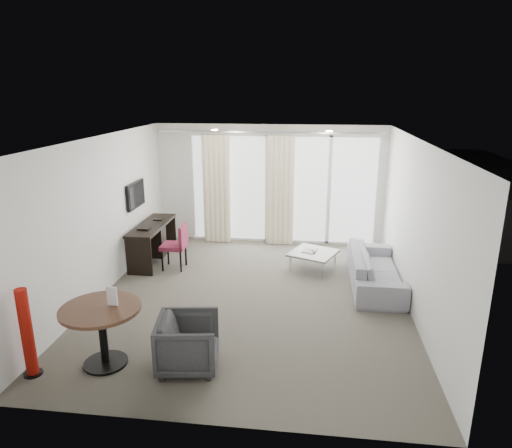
# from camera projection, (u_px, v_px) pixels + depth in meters

# --- Properties ---
(floor) EXTENTS (5.00, 6.00, 0.00)m
(floor) POSITION_uv_depth(u_px,v_px,m) (252.00, 298.00, 7.53)
(floor) COLOR #524E44
(floor) RESTS_ON ground
(ceiling) EXTENTS (5.00, 6.00, 0.00)m
(ceiling) POSITION_uv_depth(u_px,v_px,m) (251.00, 139.00, 6.80)
(ceiling) COLOR white
(ceiling) RESTS_ON ground
(wall_left) EXTENTS (0.00, 6.00, 2.60)m
(wall_left) POSITION_uv_depth(u_px,v_px,m) (100.00, 217.00, 7.46)
(wall_left) COLOR silver
(wall_left) RESTS_ON ground
(wall_right) EXTENTS (0.00, 6.00, 2.60)m
(wall_right) POSITION_uv_depth(u_px,v_px,m) (415.00, 228.00, 6.87)
(wall_right) COLOR silver
(wall_right) RESTS_ON ground
(wall_front) EXTENTS (5.00, 0.00, 2.60)m
(wall_front) POSITION_uv_depth(u_px,v_px,m) (209.00, 311.00, 4.31)
(wall_front) COLOR silver
(wall_front) RESTS_ON ground
(window_panel) EXTENTS (4.00, 0.02, 2.38)m
(window_panel) POSITION_uv_depth(u_px,v_px,m) (283.00, 189.00, 10.00)
(window_panel) COLOR white
(window_panel) RESTS_ON ground
(window_frame) EXTENTS (4.10, 0.06, 2.44)m
(window_frame) POSITION_uv_depth(u_px,v_px,m) (283.00, 190.00, 9.98)
(window_frame) COLOR white
(window_frame) RESTS_ON ground
(curtain_left) EXTENTS (0.60, 0.20, 2.38)m
(curtain_left) POSITION_uv_depth(u_px,v_px,m) (217.00, 189.00, 10.01)
(curtain_left) COLOR beige
(curtain_left) RESTS_ON ground
(curtain_right) EXTENTS (0.60, 0.20, 2.38)m
(curtain_right) POSITION_uv_depth(u_px,v_px,m) (280.00, 191.00, 9.85)
(curtain_right) COLOR beige
(curtain_right) RESTS_ON ground
(curtain_track) EXTENTS (4.80, 0.04, 0.04)m
(curtain_track) POSITION_uv_depth(u_px,v_px,m) (269.00, 132.00, 9.52)
(curtain_track) COLOR #B2B2B7
(curtain_track) RESTS_ON ceiling
(downlight_a) EXTENTS (0.12, 0.12, 0.02)m
(downlight_a) POSITION_uv_depth(u_px,v_px,m) (214.00, 130.00, 8.43)
(downlight_a) COLOR #FFE0B2
(downlight_a) RESTS_ON ceiling
(downlight_b) EXTENTS (0.12, 0.12, 0.02)m
(downlight_b) POSITION_uv_depth(u_px,v_px,m) (329.00, 131.00, 8.18)
(downlight_b) COLOR #FFE0B2
(downlight_b) RESTS_ON ceiling
(desk) EXTENTS (0.51, 1.62, 0.76)m
(desk) POSITION_uv_depth(u_px,v_px,m) (153.00, 243.00, 9.07)
(desk) COLOR black
(desk) RESTS_ON floor
(tv) EXTENTS (0.05, 0.80, 0.50)m
(tv) POSITION_uv_depth(u_px,v_px,m) (136.00, 195.00, 8.82)
(tv) COLOR black
(tv) RESTS_ON wall_left
(desk_chair) EXTENTS (0.48, 0.45, 0.87)m
(desk_chair) POSITION_uv_depth(u_px,v_px,m) (174.00, 247.00, 8.67)
(desk_chair) COLOR maroon
(desk_chair) RESTS_ON floor
(round_table) EXTENTS (1.20, 1.20, 0.78)m
(round_table) POSITION_uv_depth(u_px,v_px,m) (103.00, 336.00, 5.62)
(round_table) COLOR #472A1B
(round_table) RESTS_ON floor
(menu_card) EXTENTS (0.13, 0.03, 0.24)m
(menu_card) POSITION_uv_depth(u_px,v_px,m) (113.00, 310.00, 5.59)
(menu_card) COLOR white
(menu_card) RESTS_ON round_table
(red_lamp) EXTENTS (0.27, 0.27, 1.12)m
(red_lamp) POSITION_uv_depth(u_px,v_px,m) (27.00, 333.00, 5.36)
(red_lamp) COLOR maroon
(red_lamp) RESTS_ON floor
(tub_armchair) EXTENTS (0.83, 0.81, 0.67)m
(tub_armchair) POSITION_uv_depth(u_px,v_px,m) (188.00, 343.00, 5.57)
(tub_armchair) COLOR #303031
(tub_armchair) RESTS_ON floor
(coffee_table) EXTENTS (1.03, 1.03, 0.35)m
(coffee_table) POSITION_uv_depth(u_px,v_px,m) (313.00, 261.00, 8.68)
(coffee_table) COLOR gray
(coffee_table) RESTS_ON floor
(remote) EXTENTS (0.09, 0.17, 0.02)m
(remote) POSITION_uv_depth(u_px,v_px,m) (313.00, 252.00, 8.63)
(remote) COLOR black
(remote) RESTS_ON coffee_table
(magazine) EXTENTS (0.29, 0.33, 0.02)m
(magazine) POSITION_uv_depth(u_px,v_px,m) (310.00, 251.00, 8.67)
(magazine) COLOR gray
(magazine) RESTS_ON coffee_table
(sofa) EXTENTS (0.82, 2.09, 0.61)m
(sofa) POSITION_uv_depth(u_px,v_px,m) (375.00, 269.00, 7.95)
(sofa) COLOR gray
(sofa) RESTS_ON floor
(terrace_slab) EXTENTS (5.60, 3.00, 0.12)m
(terrace_slab) POSITION_uv_depth(u_px,v_px,m) (286.00, 225.00, 11.80)
(terrace_slab) COLOR #4D4D50
(terrace_slab) RESTS_ON ground
(rattan_chair_a) EXTENTS (0.74, 0.74, 0.83)m
(rattan_chair_a) POSITION_uv_depth(u_px,v_px,m) (300.00, 204.00, 11.96)
(rattan_chair_a) COLOR #513922
(rattan_chair_a) RESTS_ON terrace_slab
(rattan_chair_b) EXTENTS (0.50, 0.50, 0.72)m
(rattan_chair_b) POSITION_uv_depth(u_px,v_px,m) (360.00, 207.00, 11.87)
(rattan_chair_b) COLOR #513922
(rattan_chair_b) RESTS_ON terrace_slab
(rattan_table) EXTENTS (0.51, 0.51, 0.44)m
(rattan_table) POSITION_uv_depth(u_px,v_px,m) (350.00, 219.00, 11.30)
(rattan_table) COLOR #513922
(rattan_table) RESTS_ON terrace_slab
(balustrade) EXTENTS (5.50, 0.06, 1.05)m
(balustrade) POSITION_uv_depth(u_px,v_px,m) (289.00, 192.00, 13.02)
(balustrade) COLOR #B2B2B7
(balustrade) RESTS_ON terrace_slab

